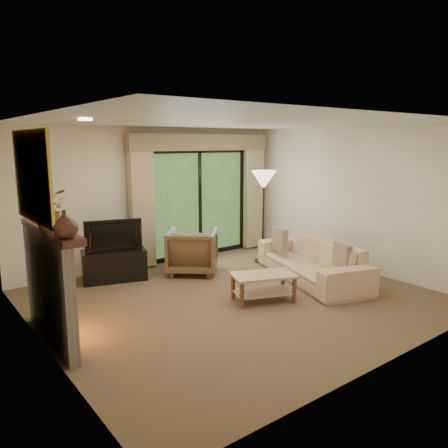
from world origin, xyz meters
TOP-DOWN VIEW (x-y plane):
  - floor at (0.00, 0.00)m, footprint 5.50×5.50m
  - ceiling at (0.00, 0.00)m, footprint 5.50×5.50m
  - wall_back at (0.00, 2.50)m, footprint 5.00×0.00m
  - wall_front at (0.00, -2.50)m, footprint 5.00×0.00m
  - wall_left at (-2.75, 0.00)m, footprint 0.00×5.00m
  - wall_right at (2.75, 0.00)m, footprint 0.00×5.00m
  - fireplace at (-2.63, 0.20)m, footprint 0.24×1.70m
  - mirror at (-2.71, 0.20)m, footprint 0.07×1.45m
  - sliding_door at (1.00, 2.45)m, footprint 2.26×0.10m
  - curtain_left at (-0.35, 2.34)m, footprint 0.45×0.18m
  - curtain_right at (2.35, 2.34)m, footprint 0.45×0.18m
  - cornice at (1.00, 2.36)m, footprint 3.20×0.24m
  - media_console at (-1.10, 1.95)m, footprint 1.14×0.75m
  - tv at (-1.10, 1.95)m, footprint 0.93×0.38m
  - armchair at (0.21, 1.52)m, footprint 1.22×1.22m
  - sofa at (1.61, -0.05)m, footprint 1.62×2.56m
  - pillow_near at (1.53, -0.74)m, footprint 0.21×0.39m
  - pillow_far at (1.53, 0.64)m, footprint 0.24×0.44m
  - coffee_table at (0.26, -0.32)m, footprint 1.04×0.80m
  - floor_lamp at (1.71, 1.29)m, footprint 0.54×0.54m
  - vase at (-2.61, -0.49)m, footprint 0.34×0.34m
  - branches at (-2.61, 0.03)m, footprint 0.49×0.44m

SIDE VIEW (x-z plane):
  - floor at x=0.00m, z-range 0.00..0.00m
  - coffee_table at x=0.26m, z-range 0.00..0.41m
  - media_console at x=-1.10m, z-range 0.00..0.53m
  - sofa at x=1.61m, z-range 0.00..0.70m
  - armchair at x=0.21m, z-range 0.00..0.80m
  - pillow_near at x=1.53m, z-range 0.39..0.77m
  - pillow_far at x=1.53m, z-range 0.38..0.80m
  - fireplace at x=-2.63m, z-range 0.00..1.37m
  - tv at x=-1.10m, z-range 0.53..1.07m
  - floor_lamp at x=1.71m, z-range 0.00..1.79m
  - sliding_door at x=1.00m, z-range 0.02..2.18m
  - curtain_left at x=-0.35m, z-range 0.02..2.38m
  - curtain_right at x=2.35m, z-range 0.02..2.38m
  - wall_back at x=0.00m, z-range -1.20..3.80m
  - wall_front at x=0.00m, z-range -1.20..3.80m
  - wall_left at x=-2.75m, z-range -1.20..3.80m
  - wall_right at x=2.75m, z-range -1.20..3.80m
  - vase at x=-2.61m, z-range 1.37..1.65m
  - branches at x=-2.61m, z-range 1.37..1.83m
  - mirror at x=-2.71m, z-range 1.44..2.46m
  - cornice at x=1.00m, z-range 2.16..2.48m
  - ceiling at x=0.00m, z-range 2.60..2.60m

